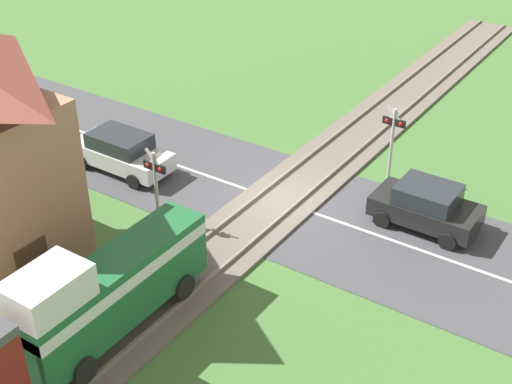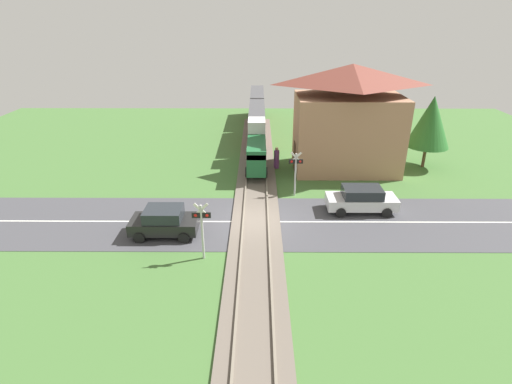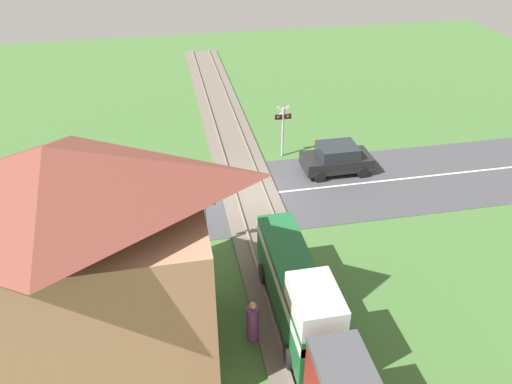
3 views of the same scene
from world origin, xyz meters
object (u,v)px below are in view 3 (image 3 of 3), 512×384
object	(u,v)px
crossing_signal_east_approach	(205,211)
station_building	(74,271)
car_near_crossing	(337,158)
car_far_side	(114,213)
pedestrian_by_station	(253,322)
crossing_signal_west_approach	(283,124)

from	to	relation	value
crossing_signal_east_approach	station_building	world-z (taller)	station_building
car_near_crossing	crossing_signal_east_approach	world-z (taller)	crossing_signal_east_approach
car_near_crossing	station_building	world-z (taller)	station_building
car_near_crossing	car_far_side	distance (m)	11.67
car_far_side	station_building	world-z (taller)	station_building
car_near_crossing	car_far_side	xyz separation A→B (m)	(11.31, 2.88, -0.00)
car_far_side	crossing_signal_east_approach	xyz separation A→B (m)	(-3.83, 2.28, 1.13)
station_building	pedestrian_by_station	size ratio (longest dim) A/B	4.93
station_building	crossing_signal_west_approach	bearing A→B (deg)	-126.84
car_far_side	crossing_signal_east_approach	bearing A→B (deg)	149.18
car_far_side	crossing_signal_east_approach	size ratio (longest dim) A/B	1.38
car_near_crossing	crossing_signal_east_approach	bearing A→B (deg)	34.64
station_building	pedestrian_by_station	world-z (taller)	station_building
car_near_crossing	station_building	bearing A→B (deg)	40.91
car_far_side	pedestrian_by_station	xyz separation A→B (m)	(-4.82, 7.40, -0.04)
station_building	crossing_signal_east_approach	bearing A→B (deg)	-130.31
car_near_crossing	crossing_signal_west_approach	world-z (taller)	crossing_signal_west_approach
crossing_signal_east_approach	pedestrian_by_station	size ratio (longest dim) A/B	1.81
pedestrian_by_station	crossing_signal_west_approach	bearing A→B (deg)	-108.04
crossing_signal_west_approach	car_far_side	bearing A→B (deg)	30.08
car_near_crossing	crossing_signal_east_approach	size ratio (longest dim) A/B	1.19
crossing_signal_west_approach	pedestrian_by_station	xyz separation A→B (m)	(4.09, 12.57, -1.18)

